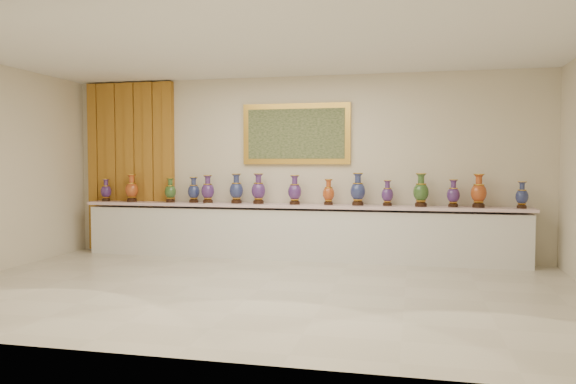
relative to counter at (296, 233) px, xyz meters
name	(u,v)px	position (x,y,z in m)	size (l,w,h in m)	color
ground	(259,290)	(0.00, -2.27, -0.44)	(8.00, 8.00, 0.00)	beige
room	(156,162)	(-2.55, 0.17, 1.15)	(8.00, 8.00, 8.00)	beige
counter	(296,233)	(0.00, 0.00, 0.00)	(7.28, 0.48, 0.90)	white
vase_0	(106,191)	(-3.43, 0.00, 0.64)	(0.21, 0.21, 0.39)	black
vase_1	(132,189)	(-2.90, -0.05, 0.68)	(0.29, 0.29, 0.47)	black
vase_2	(170,191)	(-2.20, -0.02, 0.65)	(0.25, 0.25, 0.42)	black
vase_3	(194,191)	(-1.78, 0.00, 0.66)	(0.25, 0.25, 0.43)	black
vase_4	(208,191)	(-1.50, -0.05, 0.67)	(0.23, 0.23, 0.47)	black
vase_5	(236,190)	(-1.02, 0.00, 0.68)	(0.26, 0.26, 0.49)	black
vase_6	(258,190)	(-0.63, -0.01, 0.69)	(0.27, 0.27, 0.50)	black
vase_7	(295,191)	(-0.02, -0.05, 0.68)	(0.25, 0.25, 0.48)	black
vase_8	(329,193)	(0.53, 0.01, 0.65)	(0.22, 0.22, 0.41)	black
vase_9	(358,191)	(1.00, -0.01, 0.69)	(0.31, 0.31, 0.51)	black
vase_10	(387,194)	(1.46, 0.02, 0.64)	(0.21, 0.21, 0.40)	black
vase_11	(421,192)	(1.97, -0.04, 0.69)	(0.29, 0.29, 0.51)	black
vase_12	(453,195)	(2.46, -0.01, 0.65)	(0.25, 0.25, 0.42)	black
vase_13	(479,192)	(2.82, -0.03, 0.69)	(0.29, 0.29, 0.51)	black
vase_14	(522,196)	(3.43, -0.06, 0.64)	(0.21, 0.21, 0.40)	black
label_card	(209,203)	(-1.46, -0.14, 0.47)	(0.10, 0.06, 0.00)	white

